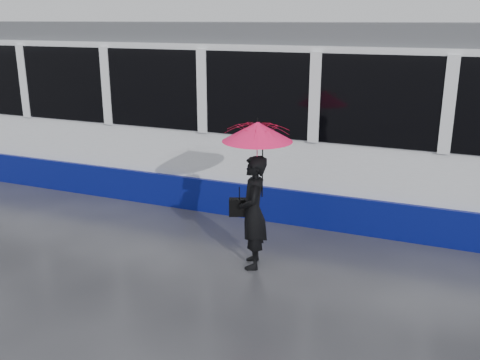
% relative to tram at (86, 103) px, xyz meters
% --- Properties ---
extents(ground, '(90.00, 90.00, 0.00)m').
position_rel_tram_xyz_m(ground, '(3.85, -2.50, -1.64)').
color(ground, '#27272B').
rests_on(ground, ground).
extents(rails, '(34.00, 1.51, 0.02)m').
position_rel_tram_xyz_m(rails, '(3.85, -0.00, -1.63)').
color(rails, '#3F3D38').
rests_on(rails, ground).
extents(tram, '(26.00, 2.56, 3.35)m').
position_rel_tram_xyz_m(tram, '(0.00, 0.00, 0.00)').
color(tram, white).
rests_on(tram, ground).
extents(woman, '(0.58, 0.69, 1.63)m').
position_rel_tram_xyz_m(woman, '(5.15, -2.99, -0.83)').
color(woman, black).
rests_on(woman, ground).
extents(umbrella, '(1.24, 1.24, 1.10)m').
position_rel_tram_xyz_m(umbrella, '(5.20, -2.99, 0.14)').
color(umbrella, '#FF157D').
rests_on(umbrella, ground).
extents(handbag, '(0.32, 0.22, 0.43)m').
position_rel_tram_xyz_m(handbag, '(4.93, -2.97, -0.79)').
color(handbag, black).
rests_on(handbag, ground).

